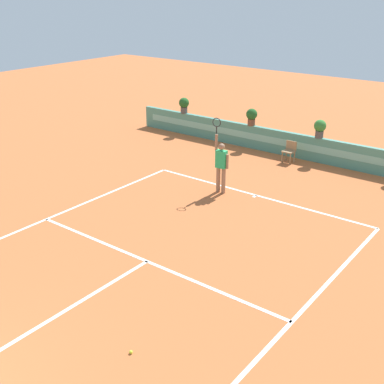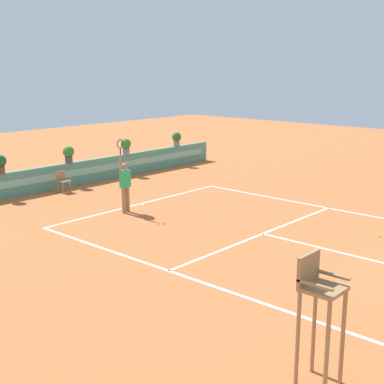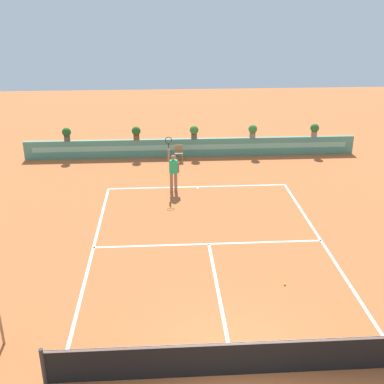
{
  "view_description": "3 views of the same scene",
  "coord_description": "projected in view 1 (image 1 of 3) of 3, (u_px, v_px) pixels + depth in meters",
  "views": [
    {
      "loc": [
        7.69,
        -1.74,
        6.57
      ],
      "look_at": [
        -0.45,
        8.89,
        1.0
      ],
      "focal_mm": 46.58,
      "sensor_mm": 36.0,
      "label": 1
    },
    {
      "loc": [
        -13.15,
        -2.45,
        4.96
      ],
      "look_at": [
        -0.45,
        8.89,
        1.0
      ],
      "focal_mm": 50.51,
      "sensor_mm": 36.0,
      "label": 2
    },
    {
      "loc": [
        -1.56,
        -8.77,
        8.4
      ],
      "look_at": [
        -0.45,
        8.89,
        1.0
      ],
      "focal_mm": 45.04,
      "sensor_mm": 36.0,
      "label": 3
    }
  ],
  "objects": [
    {
      "name": "tennis_ball_near_baseline",
      "position": [
        131.0,
        352.0,
        9.59
      ],
      "size": [
        0.07,
        0.07,
        0.07
      ],
      "primitive_type": "sphere",
      "color": "#CCE033",
      "rests_on": "ground"
    },
    {
      "name": "back_wall_barrier",
      "position": [
        314.0,
        149.0,
        19.93
      ],
      "size": [
        18.0,
        0.21,
        1.0
      ],
      "color": "#4C8E7A",
      "rests_on": "ground"
    },
    {
      "name": "tennis_player",
      "position": [
        221.0,
        163.0,
        16.69
      ],
      "size": [
        0.62,
        0.27,
        2.58
      ],
      "color": "#9E7051",
      "rests_on": "ground"
    },
    {
      "name": "potted_plant_far_left",
      "position": [
        184.0,
        104.0,
        23.32
      ],
      "size": [
        0.48,
        0.48,
        0.72
      ],
      "color": "#514C47",
      "rests_on": "back_wall_barrier"
    },
    {
      "name": "ball_kid_chair",
      "position": [
        290.0,
        151.0,
        19.82
      ],
      "size": [
        0.44,
        0.44,
        0.85
      ],
      "color": "#99754C",
      "rests_on": "ground"
    },
    {
      "name": "potted_plant_centre",
      "position": [
        320.0,
        128.0,
        19.51
      ],
      "size": [
        0.48,
        0.48,
        0.72
      ],
      "color": "#514C47",
      "rests_on": "back_wall_barrier"
    },
    {
      "name": "court_lines",
      "position": [
        155.0,
        256.0,
        13.03
      ],
      "size": [
        8.32,
        11.94,
        0.01
      ],
      "color": "white",
      "rests_on": "ground"
    },
    {
      "name": "potted_plant_left",
      "position": [
        252.0,
        116.0,
        21.25
      ],
      "size": [
        0.48,
        0.48,
        0.72
      ],
      "color": "brown",
      "rests_on": "back_wall_barrier"
    },
    {
      "name": "ground_plane",
      "position": [
        136.0,
        268.0,
        12.51
      ],
      "size": [
        60.0,
        60.0,
        0.0
      ],
      "primitive_type": "plane",
      "color": "#BC6033"
    }
  ]
}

